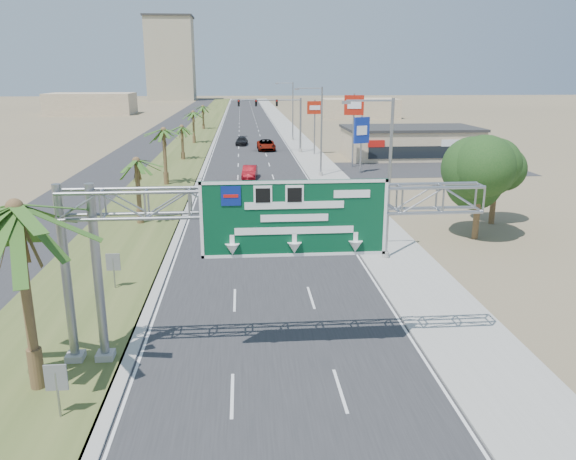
% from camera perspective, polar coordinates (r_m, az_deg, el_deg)
% --- Properties ---
extents(road, '(12.00, 300.00, 0.02)m').
position_cam_1_polar(road, '(121.79, -4.03, 10.19)').
color(road, '#28282B').
rests_on(road, ground).
extents(sidewalk_right, '(4.00, 300.00, 0.10)m').
position_cam_1_polar(sidewalk_right, '(122.18, 0.03, 10.27)').
color(sidewalk_right, '#9E9B93').
rests_on(sidewalk_right, ground).
extents(median_grass, '(7.00, 300.00, 0.12)m').
position_cam_1_polar(median_grass, '(122.08, -8.80, 10.09)').
color(median_grass, '#465425').
rests_on(median_grass, ground).
extents(opposing_road, '(8.00, 300.00, 0.02)m').
position_cam_1_polar(opposing_road, '(122.77, -12.11, 9.94)').
color(opposing_road, '#28282B').
rests_on(opposing_road, ground).
extents(sign_gantry, '(16.75, 1.24, 7.50)m').
position_cam_1_polar(sign_gantry, '(21.84, -3.54, 1.49)').
color(sign_gantry, gray).
rests_on(sign_gantry, ground).
extents(palm_near, '(5.70, 5.70, 8.35)m').
position_cam_1_polar(palm_near, '(21.23, -26.01, 1.93)').
color(palm_near, brown).
rests_on(palm_near, ground).
extents(palm_row_b, '(3.99, 3.99, 5.95)m').
position_cam_1_polar(palm_row_b, '(44.47, -15.16, 6.68)').
color(palm_row_b, brown).
rests_on(palm_row_b, ground).
extents(palm_row_c, '(3.99, 3.99, 6.75)m').
position_cam_1_polar(palm_row_c, '(60.07, -12.54, 9.77)').
color(palm_row_c, brown).
rests_on(palm_row_c, ground).
extents(palm_row_d, '(3.99, 3.99, 5.45)m').
position_cam_1_polar(palm_row_d, '(77.98, -10.75, 10.20)').
color(palm_row_d, brown).
rests_on(palm_row_d, ground).
extents(palm_row_e, '(3.99, 3.99, 6.15)m').
position_cam_1_polar(palm_row_e, '(96.79, -9.63, 11.65)').
color(palm_row_e, brown).
rests_on(palm_row_e, ground).
extents(palm_row_f, '(3.99, 3.99, 5.75)m').
position_cam_1_polar(palm_row_f, '(121.70, -8.65, 12.27)').
color(palm_row_f, brown).
rests_on(palm_row_f, ground).
extents(streetlight_near, '(3.27, 0.44, 10.00)m').
position_cam_1_polar(streetlight_near, '(35.02, 9.90, 4.37)').
color(streetlight_near, gray).
rests_on(streetlight_near, ground).
extents(streetlight_mid, '(3.27, 0.44, 10.00)m').
position_cam_1_polar(streetlight_mid, '(64.20, 3.23, 9.59)').
color(streetlight_mid, gray).
rests_on(streetlight_mid, ground).
extents(streetlight_far, '(3.27, 0.44, 10.00)m').
position_cam_1_polar(streetlight_far, '(99.86, 0.38, 11.75)').
color(streetlight_far, gray).
rests_on(streetlight_far, ground).
extents(signal_mast, '(10.28, 0.71, 8.00)m').
position_cam_1_polar(signal_mast, '(83.74, -0.12, 11.12)').
color(signal_mast, gray).
rests_on(signal_mast, ground).
extents(store_building, '(18.00, 10.00, 4.00)m').
position_cam_1_polar(store_building, '(81.27, 12.27, 8.61)').
color(store_building, tan).
rests_on(store_building, ground).
extents(oak_near, '(4.50, 4.50, 6.80)m').
position_cam_1_polar(oak_near, '(41.29, 18.95, 5.21)').
color(oak_near, brown).
rests_on(oak_near, ground).
extents(oak_far, '(3.50, 3.50, 5.60)m').
position_cam_1_polar(oak_far, '(46.22, 20.37, 5.21)').
color(oak_far, brown).
rests_on(oak_far, ground).
extents(median_signback_a, '(0.75, 0.08, 2.08)m').
position_cam_1_polar(median_signback_a, '(20.89, -22.47, -14.04)').
color(median_signback_a, gray).
rests_on(median_signback_a, ground).
extents(median_signback_b, '(0.75, 0.08, 2.08)m').
position_cam_1_polar(median_signback_b, '(31.68, -17.32, -3.38)').
color(median_signback_b, gray).
rests_on(median_signback_b, ground).
extents(tower_distant, '(20.00, 16.00, 35.00)m').
position_cam_1_polar(tower_distant, '(263.11, -11.83, 16.60)').
color(tower_distant, tan).
rests_on(tower_distant, ground).
extents(building_distant_left, '(24.00, 14.00, 6.00)m').
position_cam_1_polar(building_distant_left, '(176.90, -19.35, 12.02)').
color(building_distant_left, tan).
rests_on(building_distant_left, ground).
extents(building_distant_right, '(20.00, 12.00, 5.00)m').
position_cam_1_polar(building_distant_right, '(154.74, 7.23, 12.18)').
color(building_distant_right, tan).
rests_on(building_distant_right, ground).
extents(car_left_lane, '(2.19, 4.41, 1.44)m').
position_cam_1_polar(car_left_lane, '(52.60, -5.80, 3.83)').
color(car_left_lane, black).
rests_on(car_left_lane, ground).
extents(car_mid_lane, '(1.90, 4.44, 1.42)m').
position_cam_1_polar(car_mid_lane, '(63.49, -3.91, 5.89)').
color(car_mid_lane, maroon).
rests_on(car_mid_lane, ground).
extents(car_right_lane, '(2.75, 5.81, 1.60)m').
position_cam_1_polar(car_right_lane, '(87.25, -2.24, 8.62)').
color(car_right_lane, gray).
rests_on(car_right_lane, ground).
extents(car_far, '(2.18, 4.61, 1.30)m').
position_cam_1_polar(car_far, '(93.99, -4.73, 8.98)').
color(car_far, black).
rests_on(car_far, ground).
extents(pole_sign_red_near, '(2.41, 0.84, 9.07)m').
position_cam_1_polar(pole_sign_red_near, '(70.86, 6.72, 12.06)').
color(pole_sign_red_near, gray).
rests_on(pole_sign_red_near, ground).
extents(pole_sign_blue, '(1.96, 1.05, 6.75)m').
position_cam_1_polar(pole_sign_blue, '(66.65, 7.49, 9.83)').
color(pole_sign_blue, gray).
rests_on(pole_sign_blue, ground).
extents(pole_sign_red_far, '(2.21, 0.46, 7.83)m').
position_cam_1_polar(pole_sign_red_far, '(81.78, 2.74, 11.92)').
color(pole_sign_red_far, gray).
rests_on(pole_sign_red_far, ground).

